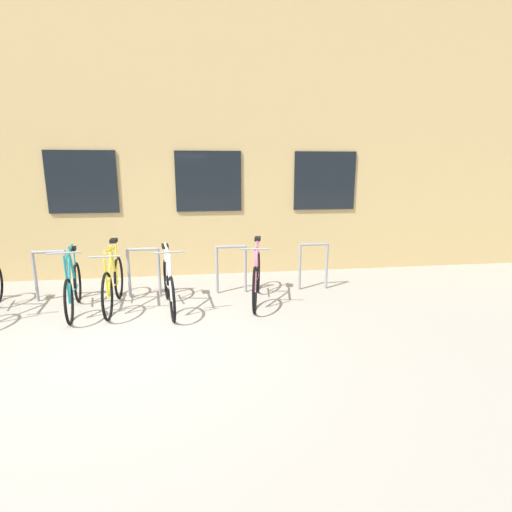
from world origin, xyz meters
TOP-DOWN VIEW (x-y plane):
  - ground_plane at (0.00, 0.00)m, footprint 42.00×42.00m
  - storefront_building at (0.00, 6.94)m, footprint 28.00×7.52m
  - bike_rack at (0.03, 1.90)m, footprint 6.55×0.05m
  - bicycle_pink at (1.91, 1.42)m, footprint 0.51×1.78m
  - bicycle_teal at (-0.97, 1.34)m, footprint 0.45×1.67m
  - bicycle_yellow at (-0.39, 1.43)m, footprint 0.44×1.74m
  - bicycle_white at (0.49, 1.26)m, footprint 0.46×1.75m

SIDE VIEW (x-z plane):
  - ground_plane at x=0.00m, z-range 0.00..0.00m
  - bicycle_teal at x=-0.97m, z-range -0.15..0.90m
  - bicycle_white at x=0.49m, z-range -0.14..0.90m
  - bicycle_yellow at x=-0.39m, z-range -0.14..0.93m
  - bicycle_pink at x=1.91m, z-range -0.12..0.92m
  - bike_rack at x=0.03m, z-range 0.08..0.95m
  - storefront_building at x=0.00m, z-range 0.00..5.87m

